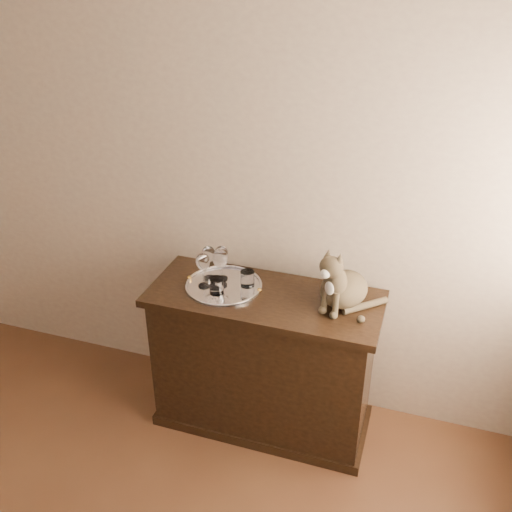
{
  "coord_description": "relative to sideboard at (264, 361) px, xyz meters",
  "views": [
    {
      "loc": [
        1.33,
        -0.4,
        2.42
      ],
      "look_at": [
        0.55,
        1.95,
        1.06
      ],
      "focal_mm": 40.0,
      "sensor_mm": 36.0,
      "label": 1
    }
  ],
  "objects": [
    {
      "name": "tumbler_c",
      "position": [
        -0.11,
        0.05,
        0.47
      ],
      "size": [
        0.07,
        0.07,
        0.08
      ],
      "primitive_type": "cylinder",
      "color": "white",
      "rests_on": "tray"
    },
    {
      "name": "wine_glass_c",
      "position": [
        -0.32,
        -0.02,
        0.53
      ],
      "size": [
        0.07,
        0.07,
        0.19
      ],
      "primitive_type": null,
      "color": "white",
      "rests_on": "tray"
    },
    {
      "name": "sideboard",
      "position": [
        0.0,
        0.0,
        0.0
      ],
      "size": [
        1.2,
        0.5,
        0.85
      ],
      "primitive_type": null,
      "color": "black",
      "rests_on": "ground"
    },
    {
      "name": "cat",
      "position": [
        0.39,
        0.05,
        0.6
      ],
      "size": [
        0.43,
        0.42,
        0.34
      ],
      "primitive_type": null,
      "rotation": [
        0.0,
        0.0,
        -0.39
      ],
      "color": "#4B392C",
      "rests_on": "sideboard"
    },
    {
      "name": "wine_glass_b",
      "position": [
        -0.26,
        0.07,
        0.53
      ],
      "size": [
        0.07,
        0.07,
        0.19
      ],
      "primitive_type": null,
      "color": "white",
      "rests_on": "tray"
    },
    {
      "name": "wall_back",
      "position": [
        -0.6,
        0.31,
        0.93
      ],
      "size": [
        4.0,
        0.1,
        2.7
      ],
      "primitive_type": "cube",
      "color": "tan",
      "rests_on": "ground"
    },
    {
      "name": "wine_glass_a",
      "position": [
        -0.32,
        0.06,
        0.53
      ],
      "size": [
        0.07,
        0.07,
        0.19
      ],
      "primitive_type": null,
      "color": "silver",
      "rests_on": "tray"
    },
    {
      "name": "tumbler_b",
      "position": [
        -0.23,
        -0.07,
        0.48
      ],
      "size": [
        0.08,
        0.08,
        0.08
      ],
      "primitive_type": "cylinder",
      "color": "silver",
      "rests_on": "tray"
    },
    {
      "name": "tray",
      "position": [
        -0.23,
        0.01,
        0.43
      ],
      "size": [
        0.4,
        0.4,
        0.01
      ],
      "primitive_type": "cylinder",
      "color": "silver",
      "rests_on": "sideboard"
    },
    {
      "name": "wine_glass_d",
      "position": [
        -0.24,
        0.01,
        0.54
      ],
      "size": [
        0.08,
        0.08,
        0.21
      ],
      "primitive_type": null,
      "color": "silver",
      "rests_on": "tray"
    }
  ]
}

